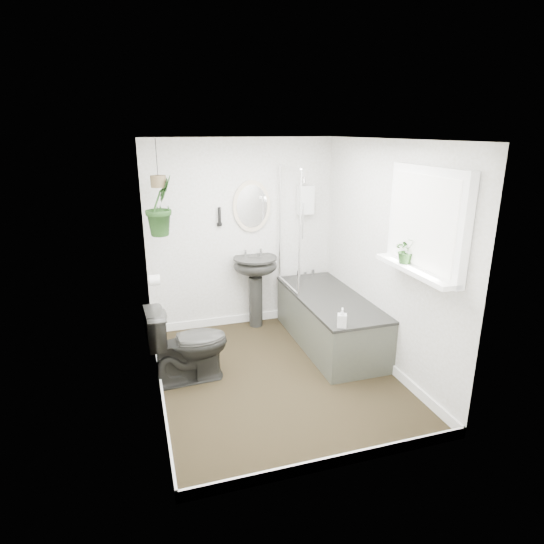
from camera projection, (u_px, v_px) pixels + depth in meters
name	position (u px, v px, depth m)	size (l,w,h in m)	color
floor	(276.00, 375.00, 4.62)	(2.30, 2.80, 0.02)	black
ceiling	(277.00, 138.00, 3.92)	(2.30, 2.80, 0.02)	white
wall_back	(242.00, 235.00, 5.56)	(2.30, 0.02, 2.30)	white
wall_front	(342.00, 325.00, 2.99)	(2.30, 0.02, 2.30)	white
wall_left	(150.00, 278.00, 3.94)	(0.02, 2.80, 2.30)	white
wall_right	(386.00, 257.00, 4.60)	(0.02, 2.80, 2.30)	white
skirting	(276.00, 370.00, 4.60)	(2.30, 2.80, 0.10)	white
bathtub	(329.00, 320.00, 5.21)	(0.72, 1.72, 0.58)	black
bath_screen	(289.00, 229.00, 5.27)	(0.04, 0.72, 1.40)	silver
shower_box	(305.00, 200.00, 5.60)	(0.20, 0.10, 0.35)	white
oval_mirror	(252.00, 206.00, 5.45)	(0.46, 0.03, 0.62)	beige
wall_sconce	(219.00, 216.00, 5.36)	(0.04, 0.04, 0.22)	black
toilet_roll_holder	(154.00, 280.00, 4.67)	(0.11, 0.11, 0.11)	white
window_recess	(427.00, 221.00, 3.79)	(0.08, 1.00, 0.90)	white
window_sill	(415.00, 270.00, 3.90)	(0.18, 1.00, 0.04)	white
window_blinds	(422.00, 221.00, 3.78)	(0.01, 0.86, 0.76)	white
toilet	(188.00, 343.00, 4.42)	(0.44, 0.77, 0.78)	black
pedestal_sink	(256.00, 292.00, 5.65)	(0.53, 0.45, 0.91)	black
sill_plant	(407.00, 250.00, 3.99)	(0.21, 0.18, 0.24)	black
hanging_plant	(160.00, 206.00, 4.76)	(0.34, 0.28, 0.63)	black
soap_bottle	(342.00, 318.00, 4.31)	(0.09, 0.09, 0.19)	black
hanging_pot	(158.00, 181.00, 4.68)	(0.16, 0.16, 0.12)	brown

